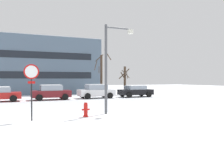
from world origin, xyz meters
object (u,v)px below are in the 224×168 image
at_px(parked_car_white, 96,91).
at_px(parked_car_maroon, 51,92).
at_px(street_lamp, 111,59).
at_px(parked_car_black, 136,91).
at_px(fire_hydrant, 86,109).
at_px(stop_sign, 31,81).

bearing_deg(parked_car_white, parked_car_maroon, -179.81).
bearing_deg(street_lamp, parked_car_black, 54.12).
relative_size(fire_hydrant, parked_car_maroon, 0.22).
relative_size(street_lamp, parked_car_black, 1.35).
height_order(street_lamp, parked_car_white, street_lamp).
xyz_separation_m(stop_sign, street_lamp, (4.76, 0.66, 1.34)).
distance_m(stop_sign, fire_hydrant, 3.32).
height_order(street_lamp, parked_car_maroon, street_lamp).
bearing_deg(parked_car_black, parked_car_white, 178.09).
distance_m(stop_sign, parked_car_black, 17.64).
xyz_separation_m(fire_hydrant, street_lamp, (1.85, 0.58, 2.93)).
xyz_separation_m(street_lamp, parked_car_maroon, (-1.67, 11.43, -2.59)).
distance_m(parked_car_maroon, parked_car_white, 4.92).
bearing_deg(parked_car_white, street_lamp, -105.83).
distance_m(stop_sign, parked_car_maroon, 12.54).
distance_m(fire_hydrant, parked_car_white, 13.07).
height_order(street_lamp, parked_car_black, street_lamp).
relative_size(stop_sign, parked_car_black, 0.72).
bearing_deg(fire_hydrant, stop_sign, -178.55).
relative_size(stop_sign, parked_car_maroon, 0.74).
bearing_deg(parked_car_black, parked_car_maroon, 179.14).
height_order(stop_sign, street_lamp, street_lamp).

